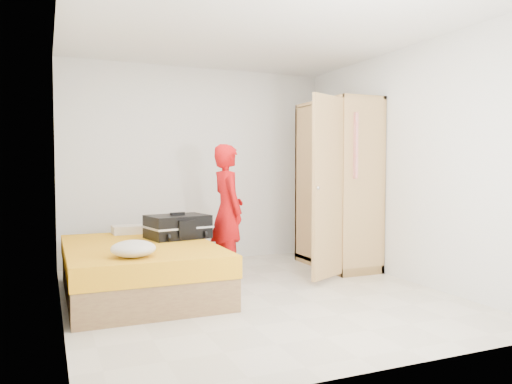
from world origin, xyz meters
name	(u,v)px	position (x,y,z in m)	size (l,w,h in m)	color
room	(256,164)	(0.00, 0.00, 1.30)	(4.00, 4.02, 2.60)	beige
bed	(140,269)	(-1.05, 0.50, 0.25)	(1.42, 2.02, 0.50)	olive
wardrobe	(336,189)	(1.45, 0.84, 1.00)	(1.11, 1.45, 2.10)	tan
person	(228,211)	(0.03, 0.91, 0.77)	(0.56, 0.37, 1.53)	red
suitcase	(178,227)	(-0.59, 0.78, 0.62)	(0.72, 0.59, 0.28)	black
round_cushion	(133,249)	(-1.22, -0.19, 0.57)	(0.38, 0.38, 0.15)	silver
pillow	(135,229)	(-0.95, 1.35, 0.55)	(0.52, 0.26, 0.09)	silver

